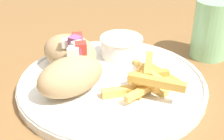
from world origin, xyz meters
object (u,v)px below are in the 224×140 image
sauce_ramekin (121,45)px  water_glass (211,32)px  plate (112,83)px  pita_sandwich_far (70,52)px  fries_pile (147,79)px  pita_sandwich_near (71,75)px

sauce_ramekin → water_glass: bearing=2.5°
plate → water_glass: 0.23m
pita_sandwich_far → fries_pile: 0.14m
plate → pita_sandwich_near: (-0.06, -0.03, 0.03)m
pita_sandwich_far → pita_sandwich_near: bearing=-43.3°
plate → fries_pile: (0.05, -0.02, 0.02)m
fries_pile → water_glass: size_ratio=1.26×
pita_sandwich_far → sauce_ramekin: 0.10m
plate → pita_sandwich_near: pita_sandwich_near is taller
sauce_ramekin → water_glass: water_glass is taller
pita_sandwich_far → water_glass: 0.27m
sauce_ramekin → fries_pile: bearing=-77.0°
pita_sandwich_near → water_glass: bearing=-9.6°
pita_sandwich_far → fries_pile: (0.12, -0.08, -0.02)m
water_glass → pita_sandwich_near: bearing=-155.0°
pita_sandwich_far → fries_pile: size_ratio=0.90×
plate → pita_sandwich_near: size_ratio=2.40×
fries_pile → water_glass: bearing=39.2°
plate → sauce_ramekin: (0.03, 0.09, 0.03)m
pita_sandwich_near → pita_sandwich_far: same height
fries_pile → sauce_ramekin: 0.12m
pita_sandwich_near → pita_sandwich_far: size_ratio=1.01×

